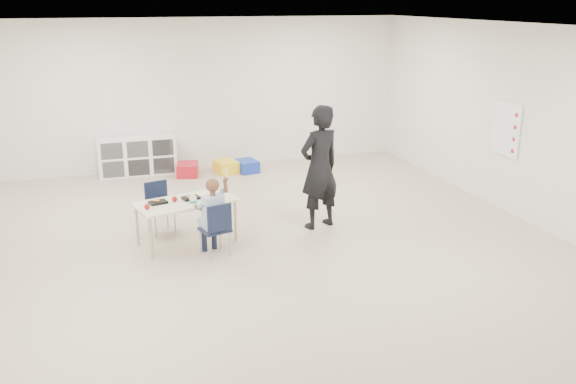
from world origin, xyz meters
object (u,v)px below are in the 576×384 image
object	(u,v)px
chair_near	(215,228)
child	(214,213)
table	(187,222)
adult	(320,167)
cubby_shelf	(137,156)

from	to	relation	value
chair_near	child	world-z (taller)	child
chair_near	child	xyz separation A→B (m)	(0.00, 0.00, 0.20)
table	adult	xyz separation A→B (m)	(1.89, 0.05, 0.58)
cubby_shelf	adult	xyz separation A→B (m)	(2.23, -3.57, 0.53)
chair_near	adult	distance (m)	1.77
table	adult	bearing A→B (deg)	-12.70
chair_near	cubby_shelf	world-z (taller)	chair_near
child	cubby_shelf	xyz separation A→B (m)	(-0.63, 4.11, -0.21)
table	chair_near	xyz separation A→B (m)	(0.28, -0.49, 0.06)
child	chair_near	bearing A→B (deg)	0.00
chair_near	adult	bearing A→B (deg)	4.36
table	child	distance (m)	0.62
child	cubby_shelf	bearing A→B (deg)	84.33
table	cubby_shelf	size ratio (longest dim) A/B	1.01
adult	table	bearing A→B (deg)	-16.82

